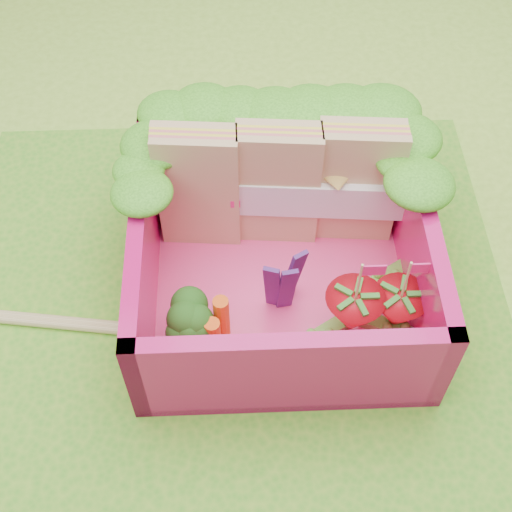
{
  "coord_description": "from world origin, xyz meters",
  "views": [
    {
      "loc": [
        0.04,
        -1.75,
        2.87
      ],
      "look_at": [
        0.11,
        0.17,
        0.28
      ],
      "focal_mm": 50.0,
      "sensor_mm": 36.0,
      "label": 1
    }
  ],
  "objects_px": {
    "strawberry_left": "(353,313)",
    "strawberry_right": "(397,310)",
    "broccoli": "(185,324)",
    "bento_box": "(281,252)",
    "sandwich_stack": "(279,185)"
  },
  "relations": [
    {
      "from": "broccoli",
      "to": "strawberry_right",
      "type": "height_order",
      "value": "strawberry_right"
    },
    {
      "from": "broccoli",
      "to": "strawberry_left",
      "type": "bearing_deg",
      "value": 3.46
    },
    {
      "from": "strawberry_left",
      "to": "strawberry_right",
      "type": "bearing_deg",
      "value": 3.66
    },
    {
      "from": "bento_box",
      "to": "sandwich_stack",
      "type": "distance_m",
      "value": 0.33
    },
    {
      "from": "bento_box",
      "to": "strawberry_left",
      "type": "distance_m",
      "value": 0.42
    },
    {
      "from": "broccoli",
      "to": "sandwich_stack",
      "type": "bearing_deg",
      "value": 55.69
    },
    {
      "from": "bento_box",
      "to": "broccoli",
      "type": "distance_m",
      "value": 0.54
    },
    {
      "from": "strawberry_right",
      "to": "broccoli",
      "type": "bearing_deg",
      "value": -176.5
    },
    {
      "from": "sandwich_stack",
      "to": "broccoli",
      "type": "xyz_separation_m",
      "value": [
        -0.44,
        -0.64,
        -0.16
      ]
    },
    {
      "from": "bento_box",
      "to": "sandwich_stack",
      "type": "xyz_separation_m",
      "value": [
        0.0,
        0.31,
        0.1
      ]
    },
    {
      "from": "broccoli",
      "to": "strawberry_left",
      "type": "distance_m",
      "value": 0.73
    },
    {
      "from": "broccoli",
      "to": "strawberry_left",
      "type": "xyz_separation_m",
      "value": [
        0.73,
        0.04,
        -0.03
      ]
    },
    {
      "from": "sandwich_stack",
      "to": "broccoli",
      "type": "height_order",
      "value": "sandwich_stack"
    },
    {
      "from": "sandwich_stack",
      "to": "strawberry_right",
      "type": "bearing_deg",
      "value": -49.56
    },
    {
      "from": "strawberry_left",
      "to": "broccoli",
      "type": "bearing_deg",
      "value": -176.54
    }
  ]
}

